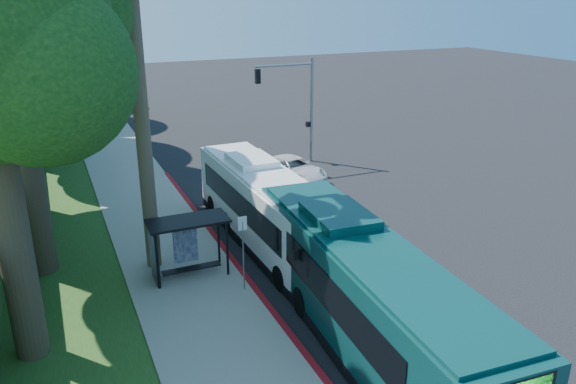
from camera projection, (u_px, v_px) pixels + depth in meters
name	position (u px, v px, depth m)	size (l,w,h in m)	color
ground	(312.00, 224.00, 28.33)	(140.00, 140.00, 0.00)	black
sidewalk	(168.00, 248.00, 25.54)	(4.50, 70.00, 0.12)	gray
red_curb	(245.00, 277.00, 22.96)	(0.25, 30.00, 0.13)	maroon
grass_verge	(31.00, 229.00, 27.68)	(8.00, 70.00, 0.06)	#234719
bus_shelter	(182.00, 237.00, 22.50)	(3.20, 1.51, 2.55)	black
stop_sign_pole	(243.00, 243.00, 21.27)	(0.35, 0.06, 3.17)	gray
traffic_signal_pole	(298.00, 98.00, 36.86)	(4.10, 0.30, 7.00)	gray
tree_2	(22.00, 1.00, 34.00)	(8.82, 8.40, 15.12)	#382B1E
tree_4	(31.00, 7.00, 48.21)	(8.40, 8.00, 14.14)	#382B1E
tree_5	(42.00, 13.00, 55.73)	(7.35, 7.00, 12.86)	#382B1E
white_bus	(268.00, 208.00, 25.46)	(2.89, 12.46, 3.70)	white
teal_bus	(365.00, 291.00, 18.17)	(3.64, 13.44, 3.96)	#093635
pickup	(294.00, 169.00, 34.75)	(2.28, 4.94, 1.37)	silver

